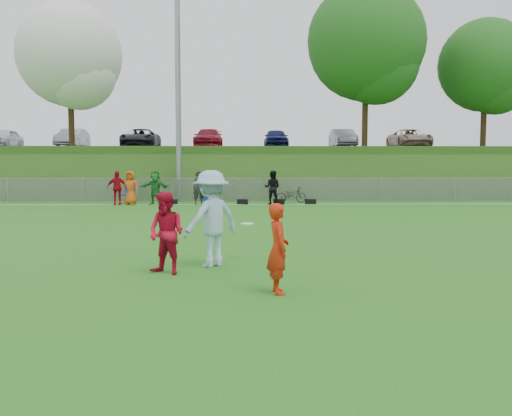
{
  "coord_description": "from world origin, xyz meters",
  "views": [
    {
      "loc": [
        0.38,
        -10.52,
        2.22
      ],
      "look_at": [
        0.68,
        0.5,
        1.29
      ],
      "focal_mm": 40.0,
      "sensor_mm": 36.0,
      "label": 1
    }
  ],
  "objects_px": {
    "player_red_left": "(278,248)",
    "bicycle": "(291,195)",
    "player_blue": "(211,219)",
    "recycling_bin": "(209,196)",
    "player_red_center": "(166,233)",
    "frisbee": "(247,224)"
  },
  "relations": [
    {
      "from": "player_red_left",
      "to": "bicycle",
      "type": "distance_m",
      "value": 20.26
    },
    {
      "from": "frisbee",
      "to": "bicycle",
      "type": "height_order",
      "value": "bicycle"
    },
    {
      "from": "player_red_center",
      "to": "recycling_bin",
      "type": "bearing_deg",
      "value": 121.49
    },
    {
      "from": "frisbee",
      "to": "player_blue",
      "type": "bearing_deg",
      "value": -133.35
    },
    {
      "from": "recycling_bin",
      "to": "player_red_left",
      "type": "bearing_deg",
      "value": -83.48
    },
    {
      "from": "frisbee",
      "to": "recycling_bin",
      "type": "bearing_deg",
      "value": 96.14
    },
    {
      "from": "bicycle",
      "to": "recycling_bin",
      "type": "bearing_deg",
      "value": 93.46
    },
    {
      "from": "player_red_left",
      "to": "bicycle",
      "type": "relative_size",
      "value": 0.94
    },
    {
      "from": "player_red_center",
      "to": "bicycle",
      "type": "distance_m",
      "value": 18.93
    },
    {
      "from": "player_red_left",
      "to": "player_red_center",
      "type": "relative_size",
      "value": 0.94
    },
    {
      "from": "player_red_left",
      "to": "frisbee",
      "type": "distance_m",
      "value": 3.29
    },
    {
      "from": "player_blue",
      "to": "recycling_bin",
      "type": "distance_m",
      "value": 16.69
    },
    {
      "from": "player_red_center",
      "to": "player_blue",
      "type": "distance_m",
      "value": 1.16
    },
    {
      "from": "frisbee",
      "to": "bicycle",
      "type": "distance_m",
      "value": 17.09
    },
    {
      "from": "recycling_bin",
      "to": "bicycle",
      "type": "height_order",
      "value": "recycling_bin"
    },
    {
      "from": "player_red_center",
      "to": "player_blue",
      "type": "relative_size",
      "value": 0.8
    },
    {
      "from": "player_red_left",
      "to": "frisbee",
      "type": "xyz_separation_m",
      "value": [
        -0.48,
        3.26,
        0.05
      ]
    },
    {
      "from": "player_red_center",
      "to": "recycling_bin",
      "type": "height_order",
      "value": "player_red_center"
    },
    {
      "from": "player_blue",
      "to": "recycling_bin",
      "type": "height_order",
      "value": "player_blue"
    },
    {
      "from": "player_red_left",
      "to": "frisbee",
      "type": "height_order",
      "value": "player_red_left"
    },
    {
      "from": "frisbee",
      "to": "recycling_bin",
      "type": "distance_m",
      "value": 15.95
    },
    {
      "from": "frisbee",
      "to": "bicycle",
      "type": "xyz_separation_m",
      "value": [
        2.48,
        16.91,
        -0.38
      ]
    }
  ]
}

